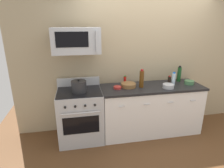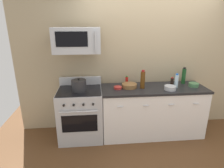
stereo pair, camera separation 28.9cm
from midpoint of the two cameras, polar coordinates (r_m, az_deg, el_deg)
ground_plane at (r=3.83m, az=13.86°, el=-14.19°), size 5.95×5.95×0.00m
back_wall at (r=3.70m, az=13.39°, el=7.33°), size 4.96×0.10×2.70m
counter_unit at (r=3.60m, az=14.41°, el=-8.00°), size 1.87×0.66×0.92m
range_oven at (r=3.41m, az=-7.08°, el=-8.96°), size 0.76×0.69×1.07m
microwave at (r=3.09m, az=-7.99°, el=13.10°), size 0.74×0.44×0.40m
bottle_water_clear at (r=3.51m, az=21.34°, el=0.82°), size 0.06×0.06×0.26m
bottle_wine_green at (r=3.81m, az=23.12°, el=2.27°), size 0.07×0.07×0.31m
bottle_wine_amber at (r=3.31m, az=11.84°, el=1.27°), size 0.08×0.08×0.33m
bottle_soy_sauce_dark at (r=3.51m, az=20.09°, el=0.38°), size 0.05×0.05×0.19m
bottle_hot_sauce_red at (r=3.49m, az=6.87°, el=1.08°), size 0.05×0.05×0.16m
bowl_red_small at (r=3.25m, az=4.31°, el=-1.13°), size 0.14×0.14×0.04m
bowl_green_glaze at (r=3.72m, az=25.73°, el=-0.20°), size 0.17×0.17×0.07m
bowl_steel_prep at (r=3.39m, az=19.69°, el=-1.12°), size 0.20×0.20×0.07m
bowl_wooden_salad at (r=3.33m, az=7.79°, el=-0.48°), size 0.27×0.27×0.07m
stockpot at (r=3.14m, az=-7.48°, el=-0.48°), size 0.25×0.25×0.22m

